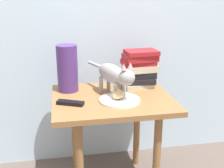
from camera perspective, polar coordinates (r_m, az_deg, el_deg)
back_panel at (r=2.01m, az=-2.17°, el=14.67°), size 4.00×0.04×2.20m
side_table at (r=1.76m, az=0.00°, el=-5.56°), size 0.69×0.58×0.62m
plate at (r=1.65m, az=1.51°, el=-3.15°), size 0.23×0.23×0.01m
bread_roll at (r=1.64m, az=1.25°, el=-2.09°), size 0.10×0.10×0.05m
cat at (r=1.69m, az=0.50°, el=1.80°), size 0.22×0.45×0.23m
book_stack at (r=1.87m, az=5.34°, el=3.05°), size 0.23×0.17×0.24m
green_vase at (r=1.80m, az=-8.70°, el=3.04°), size 0.13×0.13×0.29m
tv_remote at (r=1.62m, az=-8.14°, el=-3.67°), size 0.15×0.10×0.02m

